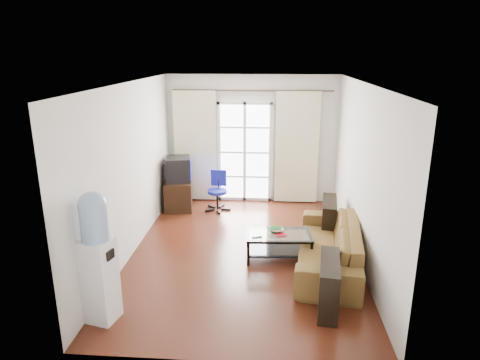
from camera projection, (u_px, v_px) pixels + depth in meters
name	position (u px, v px, depth m)	size (l,w,h in m)	color
floor	(244.00, 252.00, 7.00)	(5.20, 5.20, 0.00)	#512213
ceiling	(245.00, 83.00, 6.22)	(5.20, 5.20, 0.00)	white
wall_back	(252.00, 139.00, 9.09)	(3.60, 0.02, 2.70)	silver
wall_front	(227.00, 246.00, 4.13)	(3.60, 0.02, 2.70)	silver
wall_left	(130.00, 170.00, 6.73)	(0.02, 5.20, 2.70)	silver
wall_right	(362.00, 175.00, 6.48)	(0.02, 5.20, 2.70)	silver
french_door	(245.00, 152.00, 9.13)	(1.16, 0.06, 2.15)	white
curtain_rod	(252.00, 91.00, 8.70)	(0.04, 0.04, 3.30)	#4C3F2D
curtain_left	(195.00, 147.00, 9.10)	(0.90, 0.07, 2.35)	#E9E9BC
curtain_right	(297.00, 148.00, 8.95)	(0.90, 0.07, 2.35)	#E9E9BC
radiator	(288.00, 187.00, 9.23)	(0.64, 0.12, 0.64)	gray
sofa	(329.00, 245.00, 6.47)	(1.16, 2.36, 0.66)	brown
coffee_table	(279.00, 242.00, 6.72)	(1.05, 0.65, 0.41)	silver
bowl	(276.00, 230.00, 6.73)	(0.24, 0.24, 0.06)	#3D9034
book	(275.00, 234.00, 6.63)	(0.23, 0.26, 0.02)	#A31E14
remote	(257.00, 237.00, 6.53)	(0.16, 0.04, 0.02)	black
tv_stand	(178.00, 194.00, 8.89)	(0.55, 0.82, 0.60)	black
crt_tv	(177.00, 169.00, 8.71)	(0.61, 0.62, 0.49)	black
task_chair	(218.00, 199.00, 8.80)	(0.59, 0.59, 0.81)	black
water_cooler	(98.00, 255.00, 5.00)	(0.40, 0.40, 1.64)	white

